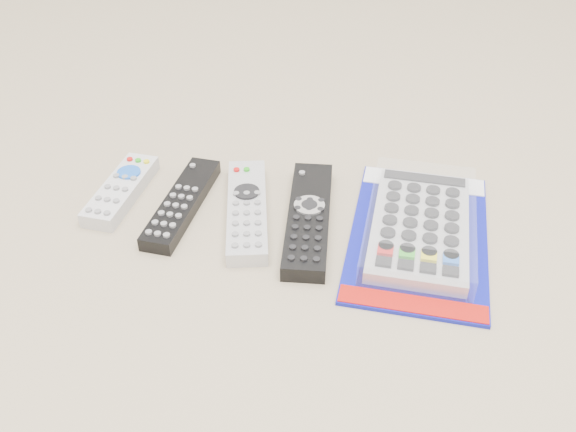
# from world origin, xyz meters

# --- Properties ---
(remote_small_grey) EXTENTS (0.07, 0.17, 0.02)m
(remote_small_grey) POSITION_xyz_m (-0.24, 0.06, 0.01)
(remote_small_grey) COLOR #B9B9BB
(remote_small_grey) RESTS_ON ground
(remote_slim_black) EXTENTS (0.07, 0.20, 0.02)m
(remote_slim_black) POSITION_xyz_m (-0.14, 0.04, 0.01)
(remote_slim_black) COLOR black
(remote_slim_black) RESTS_ON ground
(remote_silver_dvd) EXTENTS (0.09, 0.22, 0.02)m
(remote_silver_dvd) POSITION_xyz_m (-0.05, 0.03, 0.01)
(remote_silver_dvd) COLOR #B7B8BC
(remote_silver_dvd) RESTS_ON ground
(remote_large_black) EXTENTS (0.06, 0.23, 0.03)m
(remote_large_black) POSITION_xyz_m (0.04, 0.02, 0.01)
(remote_large_black) COLOR black
(remote_large_black) RESTS_ON ground
(jumbo_remote_packaged) EXTENTS (0.21, 0.31, 0.04)m
(jumbo_remote_packaged) POSITION_xyz_m (0.18, 0.02, 0.02)
(jumbo_remote_packaged) COLOR #0D1396
(jumbo_remote_packaged) RESTS_ON ground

